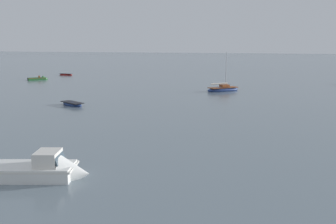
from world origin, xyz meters
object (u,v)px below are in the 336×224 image
at_px(sailboat_moored_0, 223,89).
at_px(rowboat_moored_2, 66,75).
at_px(rowboat_moored_0, 72,104).
at_px(motorboat_moored_1, 40,79).
at_px(motorboat_moored_4, 44,172).

height_order(sailboat_moored_0, rowboat_moored_2, sailboat_moored_0).
bearing_deg(rowboat_moored_0, rowboat_moored_2, 151.85).
relative_size(rowboat_moored_0, motorboat_moored_1, 0.95).
relative_size(motorboat_moored_4, rowboat_moored_2, 1.80).
bearing_deg(rowboat_moored_2, sailboat_moored_0, -23.11).
bearing_deg(motorboat_moored_4, sailboat_moored_0, 69.21).
height_order(motorboat_moored_1, sailboat_moored_0, sailboat_moored_0).
bearing_deg(rowboat_moored_0, sailboat_moored_0, 82.10).
xyz_separation_m(rowboat_moored_0, rowboat_moored_2, (-34.22, 43.52, -0.01)).
bearing_deg(sailboat_moored_0, motorboat_moored_4, -138.08).
bearing_deg(motorboat_moored_1, rowboat_moored_0, -96.30).
bearing_deg(rowboat_moored_0, motorboat_moored_1, 160.20).
height_order(motorboat_moored_4, rowboat_moored_2, motorboat_moored_4).
bearing_deg(rowboat_moored_2, rowboat_moored_0, -53.24).
distance_m(rowboat_moored_0, motorboat_moored_4, 29.33).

